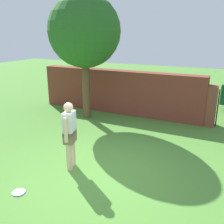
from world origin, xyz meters
The scene contains 5 objects.
ground_plane centered at (0.00, 0.00, 0.00)m, with size 40.00×40.00×0.00m, color #4C8433.
brick_wall centered at (-1.50, 4.62, 0.85)m, with size 6.69×0.50×1.70m, color brown.
tree centered at (-2.30, 3.50, 3.13)m, with size 2.54×2.54×4.42m.
person centered at (-0.64, 0.07, 0.90)m, with size 0.30×0.52×1.62m.
frisbee_blue centered at (-1.01, -1.26, 0.01)m, with size 0.27×0.27×0.02m, color blue.
Camera 1 is at (2.67, -4.45, 3.13)m, focal length 41.14 mm.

